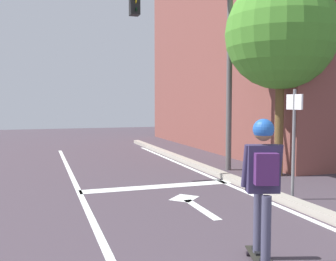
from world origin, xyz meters
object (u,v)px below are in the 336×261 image
at_px(skateboard, 261,259).
at_px(traffic_signal_mast, 186,40).
at_px(roadside_tree, 281,34).
at_px(skater, 263,171).
at_px(street_sign_post, 294,128).

xyz_separation_m(skateboard, traffic_signal_mast, (1.38, 6.00, 3.56)).
bearing_deg(roadside_tree, skater, -126.37).
xyz_separation_m(skateboard, roadside_tree, (3.54, 4.80, 3.63)).
relative_size(traffic_signal_mast, street_sign_post, 2.54).
distance_m(skateboard, street_sign_post, 3.68).
bearing_deg(skateboard, street_sign_post, 47.62).
height_order(skater, roadside_tree, roadside_tree).
relative_size(skateboard, street_sign_post, 0.39).
distance_m(skater, traffic_signal_mast, 6.66).
height_order(skateboard, roadside_tree, roadside_tree).
bearing_deg(street_sign_post, roadside_tree, 61.48).
bearing_deg(street_sign_post, traffic_signal_mast, 104.90).
bearing_deg(traffic_signal_mast, street_sign_post, -75.10).
height_order(skateboard, skater, skater).
distance_m(skateboard, roadside_tree, 6.98).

